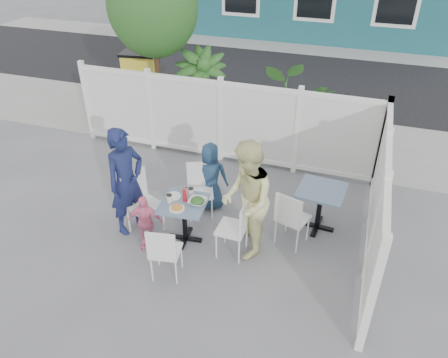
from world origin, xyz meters
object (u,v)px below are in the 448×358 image
(chair_left, at_px, (140,198))
(main_table, at_px, (184,211))
(spare_table, at_px, (321,198))
(chair_near, at_px, (164,250))
(toddler, at_px, (145,222))
(chair_right, at_px, (237,225))
(woman, at_px, (246,201))
(chair_back, at_px, (200,186))
(utility_cabinet, at_px, (142,84))
(man, at_px, (126,182))
(boy, at_px, (210,176))

(chair_left, bearing_deg, main_table, 110.77)
(spare_table, distance_m, chair_near, 2.49)
(toddler, bearing_deg, chair_left, 108.39)
(spare_table, height_order, chair_left, chair_left)
(chair_right, xyz_separation_m, toddler, (-1.31, -0.26, -0.09))
(spare_table, relative_size, woman, 0.42)
(chair_right, height_order, chair_back, chair_right)
(spare_table, distance_m, toddler, 2.63)
(main_table, distance_m, chair_right, 0.83)
(spare_table, relative_size, toddler, 0.83)
(chair_left, bearing_deg, spare_table, 132.33)
(utility_cabinet, bearing_deg, spare_table, -43.10)
(utility_cabinet, xyz_separation_m, chair_right, (3.60, -4.13, -0.16))
(man, height_order, toddler, man)
(spare_table, bearing_deg, chair_back, -173.73)
(main_table, relative_size, woman, 0.40)
(utility_cabinet, relative_size, chair_back, 1.56)
(utility_cabinet, height_order, chair_left, utility_cabinet)
(chair_near, bearing_deg, boy, 79.68)
(woman, bearing_deg, utility_cabinet, -157.85)
(toddler, bearing_deg, boy, 50.07)
(main_table, height_order, toddler, toddler)
(chair_back, distance_m, boy, 0.24)
(chair_near, distance_m, toddler, 0.74)
(main_table, height_order, chair_back, chair_back)
(utility_cabinet, relative_size, chair_left, 1.41)
(utility_cabinet, height_order, man, man)
(chair_right, xyz_separation_m, boy, (-0.76, 0.99, 0.05))
(chair_right, distance_m, chair_near, 1.08)
(chair_near, xyz_separation_m, toddler, (-0.54, 0.50, -0.05))
(chair_left, bearing_deg, utility_cabinet, -129.86)
(spare_table, relative_size, chair_right, 0.80)
(chair_left, bearing_deg, woman, 114.30)
(spare_table, bearing_deg, chair_right, -135.78)
(utility_cabinet, xyz_separation_m, woman, (3.69, -4.00, 0.18))
(spare_table, distance_m, boy, 1.77)
(main_table, bearing_deg, toddler, -146.28)
(chair_right, height_order, man, man)
(main_table, relative_size, chair_back, 0.79)
(chair_right, distance_m, man, 1.76)
(spare_table, xyz_separation_m, woman, (-0.92, -0.86, 0.32))
(chair_back, relative_size, chair_near, 1.04)
(utility_cabinet, height_order, chair_near, utility_cabinet)
(chair_left, distance_m, toddler, 0.44)
(utility_cabinet, bearing_deg, man, -74.04)
(utility_cabinet, relative_size, toddler, 1.56)
(utility_cabinet, xyz_separation_m, toddler, (2.30, -4.39, -0.25))
(chair_right, height_order, woman, woman)
(main_table, bearing_deg, boy, 85.61)
(chair_back, bearing_deg, chair_left, 21.81)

